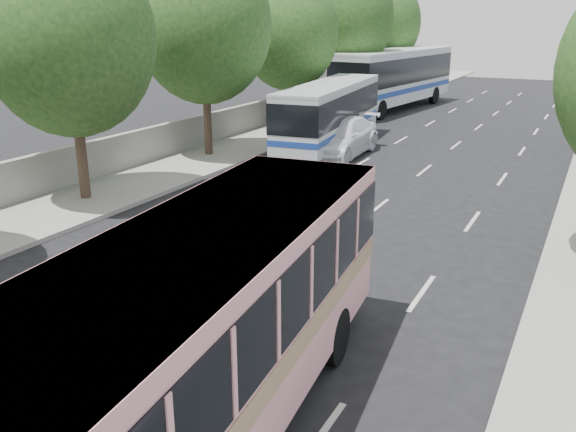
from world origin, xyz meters
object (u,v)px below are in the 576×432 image
Objects in this scene: tour_coach_front at (330,109)px; tour_coach_rear at (395,74)px; pink_taxi at (203,227)px; white_pickup at (338,137)px; pink_bus at (192,327)px.

tour_coach_rear reaches higher than tour_coach_front.
white_pickup is at bearing 90.28° from pink_taxi.
tour_coach_rear is at bearing 88.93° from tour_coach_front.
pink_bus is 2.59× the size of pink_taxi.
tour_coach_rear reaches higher than pink_bus.
tour_coach_front is at bearing 102.51° from pink_bus.
white_pickup is 0.56× the size of tour_coach_front.
white_pickup is at bearing 100.94° from pink_bus.
white_pickup is 2.12m from tour_coach_front.
white_pickup reaches higher than pink_taxi.
pink_taxi is 0.30× the size of tour_coach_rear.
pink_taxi is 13.11m from white_pickup.
pink_taxi is at bearing -75.36° from tour_coach_rear.
tour_coach_front is (-7.19, 21.43, -0.18)m from pink_bus.
pink_bus reaches higher than tour_coach_front.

